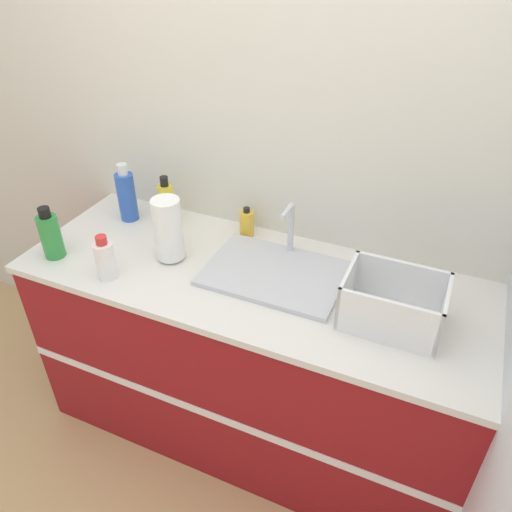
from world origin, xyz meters
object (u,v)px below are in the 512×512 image
dish_rack (392,307)px  bottle_white_spray (105,259)px  paper_towel_roll (168,230)px  bottle_yellow (167,204)px  sink (275,271)px  bottle_green (51,235)px  bottle_blue (127,195)px  soap_dispenser (247,223)px

dish_rack → bottle_white_spray: (-1.06, -0.18, 0.01)m
paper_towel_roll → bottle_white_spray: bearing=-127.7°
bottle_yellow → bottle_white_spray: bearing=-90.6°
sink → paper_towel_roll: bearing=-171.3°
bottle_green → bottle_white_spray: bottle_green is taller
dish_rack → bottle_green: bearing=-173.6°
bottle_green → bottle_blue: (0.10, 0.38, 0.02)m
bottle_green → bottle_blue: bottle_blue is taller
bottle_yellow → bottle_blue: bearing=-171.1°
paper_towel_roll → bottle_yellow: paper_towel_roll is taller
dish_rack → bottle_blue: bottle_blue is taller
bottle_yellow → bottle_white_spray: (-0.00, -0.43, -0.02)m
bottle_green → bottle_white_spray: (0.29, -0.03, -0.02)m
sink → soap_dispenser: 0.32m
sink → bottle_blue: size_ratio=1.97×
dish_rack → bottle_blue: 1.26m
bottle_blue → bottle_white_spray: bottle_blue is taller
dish_rack → bottle_yellow: (-1.05, 0.25, 0.03)m
dish_rack → bottle_green: (-1.34, -0.15, 0.03)m
sink → soap_dispenser: (-0.22, 0.22, 0.04)m
paper_towel_roll → bottle_yellow: size_ratio=1.14×
bottle_yellow → bottle_white_spray: size_ratio=1.28×
sink → soap_dispenser: size_ratio=4.00×
paper_towel_roll → bottle_white_spray: 0.27m
bottle_green → sink: bearing=15.6°
sink → dish_rack: 0.48m
sink → bottle_yellow: size_ratio=2.27×
dish_rack → paper_towel_roll: bearing=178.3°
bottle_blue → bottle_white_spray: size_ratio=1.48×
bottle_yellow → paper_towel_roll: bearing=-55.8°
bottle_green → bottle_white_spray: bearing=-5.3°
dish_rack → bottle_blue: (-1.24, 0.22, 0.05)m
bottle_blue → soap_dispenser: (0.55, 0.09, -0.06)m
paper_towel_roll → bottle_green: size_ratio=1.20×
sink → bottle_yellow: (-0.59, 0.16, 0.09)m
bottle_yellow → soap_dispenser: 0.37m
bottle_blue → bottle_yellow: size_ratio=1.15×
bottle_blue → bottle_white_spray: 0.45m
sink → dish_rack: (0.47, -0.09, 0.05)m
bottle_white_spray → paper_towel_roll: bearing=52.3°
bottle_yellow → bottle_green: bearing=-125.7°
bottle_blue → soap_dispenser: bottle_blue is taller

